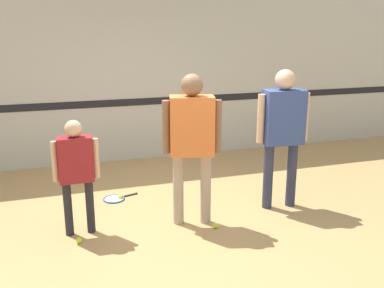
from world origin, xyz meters
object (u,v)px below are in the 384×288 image
(tennis_ball_by_spare_racket, at_px, (121,197))
(tennis_ball_stray_left, at_px, (79,240))
(person_instructor, at_px, (192,134))
(person_student_left, at_px, (76,165))
(person_student_right, at_px, (283,124))
(tennis_ball_near_instructor, at_px, (215,225))
(racket_spare_on_floor, at_px, (115,199))

(tennis_ball_by_spare_racket, xyz_separation_m, tennis_ball_stray_left, (-0.62, -1.11, 0.00))
(person_instructor, distance_m, person_student_left, 1.32)
(person_student_left, bearing_deg, tennis_ball_by_spare_racket, 57.09)
(person_instructor, height_order, person_student_right, person_student_right)
(person_student_left, distance_m, tennis_ball_by_spare_racket, 1.30)
(person_student_left, distance_m, person_student_right, 2.53)
(person_student_left, relative_size, tennis_ball_near_instructor, 19.83)
(person_student_left, height_order, person_student_right, person_student_right)
(person_student_right, xyz_separation_m, tennis_ball_near_instructor, (-1.01, -0.34, -1.06))
(person_instructor, bearing_deg, racket_spare_on_floor, 142.10)
(tennis_ball_stray_left, bearing_deg, person_student_right, 5.11)
(person_instructor, bearing_deg, tennis_ball_near_instructor, -32.90)
(person_student_right, bearing_deg, person_instructor, 11.15)
(tennis_ball_near_instructor, bearing_deg, racket_spare_on_floor, 128.53)
(person_student_left, bearing_deg, person_student_right, 0.84)
(person_instructor, bearing_deg, person_student_right, 19.85)
(person_instructor, relative_size, tennis_ball_stray_left, 26.80)
(person_instructor, relative_size, racket_spare_on_floor, 3.36)
(tennis_ball_near_instructor, height_order, tennis_ball_stray_left, same)
(racket_spare_on_floor, bearing_deg, tennis_ball_near_instructor, -68.48)
(racket_spare_on_floor, distance_m, tennis_ball_stray_left, 1.25)
(person_student_left, bearing_deg, person_instructor, -4.46)
(person_instructor, relative_size, person_student_right, 1.00)
(tennis_ball_by_spare_racket, bearing_deg, person_student_left, -124.02)
(person_student_right, height_order, tennis_ball_by_spare_racket, person_student_right)
(racket_spare_on_floor, bearing_deg, person_student_right, -41.08)
(tennis_ball_near_instructor, relative_size, tennis_ball_stray_left, 1.00)
(person_student_left, relative_size, racket_spare_on_floor, 2.48)
(tennis_ball_stray_left, bearing_deg, person_student_left, 81.80)
(person_student_right, bearing_deg, racket_spare_on_floor, -18.21)
(person_student_right, distance_m, tennis_ball_near_instructor, 1.51)
(person_instructor, distance_m, person_student_right, 1.23)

